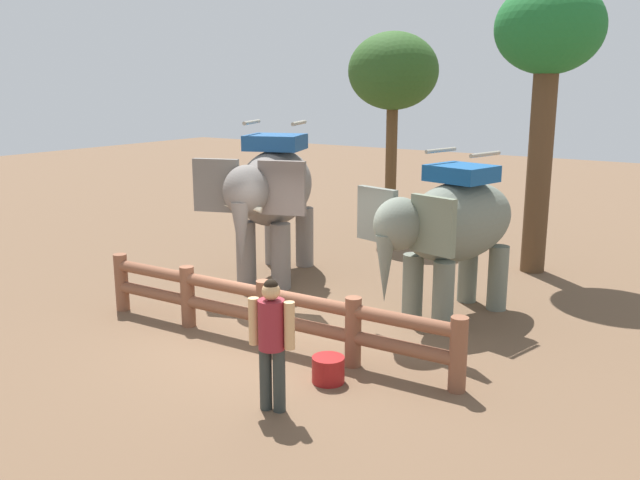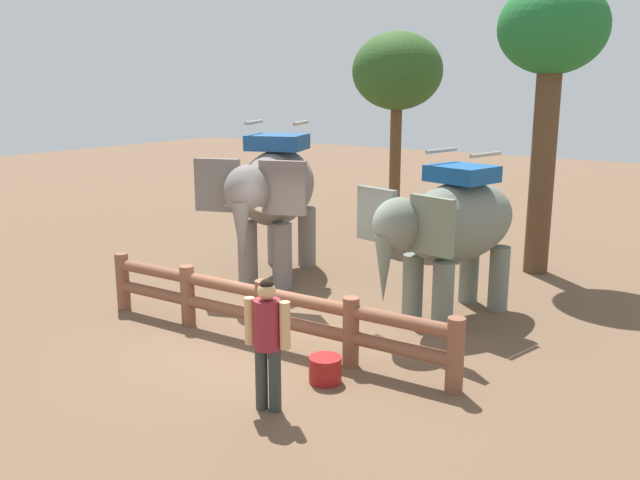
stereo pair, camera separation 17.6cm
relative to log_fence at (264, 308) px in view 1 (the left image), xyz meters
The scene contains 8 objects.
ground_plane 0.62m from the log_fence, 90.00° to the left, with size 60.00×60.00×0.00m, color brown.
log_fence is the anchor object (origin of this frame).
elephant_near_left 3.95m from the log_fence, 125.61° to the left, with size 2.75×3.93×3.29m.
elephant_center 3.54m from the log_fence, 55.94° to the left, with size 2.20×3.51×2.94m.
tourist_woman_in_black 2.27m from the log_fence, 48.78° to the right, with size 0.60×0.41×1.73m.
tree_far_left 9.37m from the log_fence, 105.05° to the left, with size 2.37×2.37×5.36m.
tree_back_center 8.21m from the log_fence, 71.78° to the left, with size 2.22×2.22×6.10m.
feed_bucket 1.76m from the log_fence, 20.44° to the right, with size 0.46×0.46×0.37m.
Camera 1 is at (6.40, -8.07, 4.07)m, focal length 38.12 mm.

